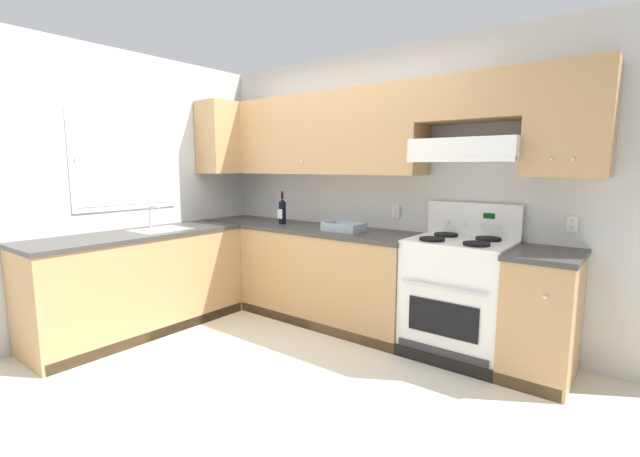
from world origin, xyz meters
The scene contains 8 objects.
ground_plane centered at (0.00, 0.00, 0.00)m, with size 7.04×7.04×0.00m, color beige.
wall_back centered at (0.39, 1.53, 1.48)m, with size 4.68×0.57×2.55m.
wall_left centered at (-1.59, 0.23, 1.34)m, with size 0.47×4.00×2.55m.
counter_back_run centered at (0.00, 1.24, 0.45)m, with size 3.60×0.65×0.91m.
counter_left_run centered at (-1.24, 0.00, 0.46)m, with size 0.63×1.91×1.13m.
stove centered at (1.22, 1.25, 0.48)m, with size 0.76×0.62×1.20m.
wine_bottle centered at (-0.62, 1.23, 1.05)m, with size 0.07×0.08×0.33m.
bowl centered at (0.17, 1.20, 0.94)m, with size 0.35×0.24×0.08m.
Camera 1 is at (2.39, -2.03, 1.49)m, focal length 24.41 mm.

